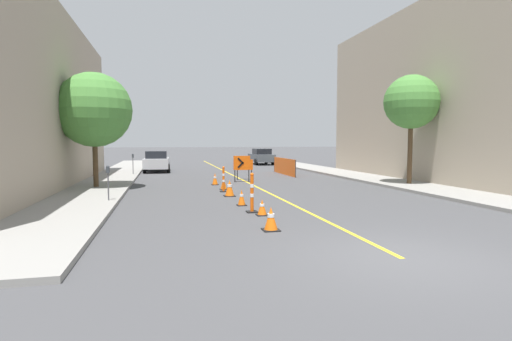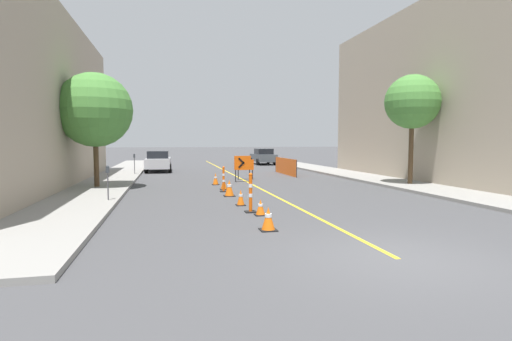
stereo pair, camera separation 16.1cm
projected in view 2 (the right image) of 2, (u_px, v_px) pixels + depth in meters
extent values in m
plane|color=#424244|center=(398.00, 259.00, 7.90)|extent=(300.00, 300.00, 0.00)
cube|color=gold|center=(234.00, 175.00, 27.60)|extent=(0.12, 40.46, 0.01)
cube|color=gray|center=(117.00, 176.00, 25.93)|extent=(2.78, 40.46, 0.14)
cube|color=gray|center=(337.00, 172.00, 29.25)|extent=(2.78, 40.46, 0.14)
cube|color=tan|center=(0.00, 99.00, 18.70)|extent=(6.00, 22.59, 8.60)
cube|color=tan|center=(451.00, 96.00, 23.64)|extent=(6.00, 18.68, 9.98)
cube|color=black|center=(268.00, 230.00, 10.44)|extent=(0.44, 0.44, 0.03)
cone|color=orange|center=(268.00, 218.00, 10.42)|extent=(0.35, 0.35, 0.60)
cylinder|color=white|center=(268.00, 215.00, 10.41)|extent=(0.18, 0.18, 0.10)
cube|color=black|center=(260.00, 215.00, 12.57)|extent=(0.36, 0.36, 0.03)
cone|color=orange|center=(261.00, 207.00, 12.55)|extent=(0.29, 0.29, 0.48)
cylinder|color=white|center=(261.00, 205.00, 12.55)|extent=(0.15, 0.15, 0.08)
cube|color=black|center=(241.00, 205.00, 14.49)|extent=(0.34, 0.34, 0.03)
cone|color=orange|center=(241.00, 197.00, 14.47)|extent=(0.27, 0.27, 0.56)
cylinder|color=white|center=(241.00, 195.00, 14.46)|extent=(0.14, 0.14, 0.09)
cube|color=black|center=(229.00, 196.00, 16.94)|extent=(0.47, 0.47, 0.03)
cone|color=orange|center=(229.00, 188.00, 16.91)|extent=(0.38, 0.38, 0.68)
cylinder|color=white|center=(229.00, 186.00, 16.90)|extent=(0.20, 0.20, 0.11)
cube|color=black|center=(224.00, 189.00, 19.27)|extent=(0.37, 0.37, 0.03)
cone|color=orange|center=(224.00, 183.00, 19.24)|extent=(0.29, 0.29, 0.60)
cylinder|color=white|center=(224.00, 181.00, 19.24)|extent=(0.15, 0.15, 0.10)
cube|color=black|center=(216.00, 185.00, 21.37)|extent=(0.38, 0.38, 0.03)
cone|color=orange|center=(216.00, 179.00, 21.35)|extent=(0.30, 0.30, 0.61)
cylinder|color=white|center=(216.00, 177.00, 21.35)|extent=(0.16, 0.16, 0.10)
cube|color=black|center=(251.00, 212.00, 13.10)|extent=(0.36, 0.36, 0.04)
cylinder|color=#EF560C|center=(251.00, 194.00, 13.06)|extent=(0.11, 0.11, 1.17)
cylinder|color=white|center=(251.00, 195.00, 13.06)|extent=(0.13, 0.13, 0.12)
cylinder|color=white|center=(251.00, 186.00, 13.04)|extent=(0.13, 0.13, 0.12)
sphere|color=#EF560C|center=(251.00, 175.00, 13.01)|extent=(0.12, 0.12, 0.12)
cube|color=black|center=(224.00, 191.00, 18.43)|extent=(0.32, 0.32, 0.04)
cylinder|color=#EF560C|center=(224.00, 180.00, 18.39)|extent=(0.10, 0.10, 1.06)
cylinder|color=white|center=(224.00, 181.00, 18.39)|extent=(0.11, 0.11, 0.11)
cylinder|color=white|center=(224.00, 175.00, 18.37)|extent=(0.11, 0.11, 0.11)
sphere|color=#EF560C|center=(223.00, 168.00, 18.34)|extent=(0.11, 0.11, 0.11)
cube|color=#EF560C|center=(243.00, 163.00, 22.78)|extent=(0.96, 0.09, 0.80)
cube|color=black|center=(241.00, 161.00, 22.72)|extent=(0.37, 0.03, 0.37)
cube|color=black|center=(241.00, 165.00, 22.73)|extent=(0.37, 0.03, 0.37)
cylinder|color=black|center=(236.00, 176.00, 22.75)|extent=(0.06, 0.06, 0.70)
cylinder|color=black|center=(250.00, 176.00, 22.92)|extent=(0.06, 0.06, 0.70)
cube|color=#EF560C|center=(245.00, 165.00, 24.22)|extent=(1.04, 0.09, 0.63)
cube|color=black|center=(244.00, 163.00, 24.15)|extent=(0.31, 0.03, 0.31)
cube|color=black|center=(244.00, 166.00, 24.17)|extent=(0.31, 0.03, 0.31)
cylinder|color=black|center=(238.00, 175.00, 24.17)|extent=(0.06, 0.06, 0.59)
cylinder|color=black|center=(252.00, 175.00, 24.36)|extent=(0.06, 0.06, 0.59)
cube|color=#EF560C|center=(285.00, 166.00, 27.97)|extent=(0.04, 5.05, 1.14)
cylinder|color=#262626|center=(297.00, 169.00, 25.51)|extent=(0.05, 0.05, 1.14)
cylinder|color=#262626|center=(276.00, 164.00, 30.43)|extent=(0.05, 0.05, 1.14)
cube|color=#B7B7BC|center=(158.00, 163.00, 30.61)|extent=(1.92, 4.35, 0.72)
cube|color=black|center=(158.00, 155.00, 30.36)|extent=(1.58, 1.98, 0.55)
cylinder|color=black|center=(148.00, 167.00, 31.75)|extent=(0.24, 0.65, 0.64)
cylinder|color=black|center=(170.00, 166.00, 32.12)|extent=(0.24, 0.65, 0.64)
cylinder|color=black|center=(146.00, 169.00, 29.16)|extent=(0.24, 0.65, 0.64)
cylinder|color=black|center=(170.00, 168.00, 29.53)|extent=(0.24, 0.65, 0.64)
cube|color=#474C51|center=(263.00, 158.00, 40.12)|extent=(1.89, 4.34, 0.72)
cube|color=black|center=(264.00, 151.00, 39.86)|extent=(1.57, 1.97, 0.55)
cylinder|color=black|center=(252.00, 161.00, 41.25)|extent=(0.23, 0.64, 0.64)
cylinder|color=black|center=(268.00, 161.00, 41.62)|extent=(0.23, 0.64, 0.64)
cylinder|color=black|center=(258.00, 162.00, 38.66)|extent=(0.23, 0.64, 0.64)
cylinder|color=black|center=(275.00, 162.00, 39.03)|extent=(0.23, 0.64, 0.64)
cylinder|color=#4C4C51|center=(108.00, 186.00, 14.86)|extent=(0.05, 0.05, 1.02)
cube|color=#33383D|center=(108.00, 170.00, 14.81)|extent=(0.12, 0.10, 0.22)
sphere|color=#33383D|center=(107.00, 167.00, 14.80)|extent=(0.11, 0.11, 0.11)
cylinder|color=#4C4C51|center=(134.00, 166.00, 26.86)|extent=(0.05, 0.05, 1.09)
cube|color=#33383D|center=(134.00, 156.00, 26.81)|extent=(0.12, 0.10, 0.22)
sphere|color=#33383D|center=(134.00, 154.00, 26.80)|extent=(0.11, 0.11, 0.11)
cylinder|color=#4C3823|center=(96.00, 162.00, 19.24)|extent=(0.24, 0.24, 2.36)
sphere|color=#478438|center=(95.00, 110.00, 19.05)|extent=(3.54, 3.54, 3.54)
cylinder|color=#4C3823|center=(411.00, 153.00, 20.53)|extent=(0.24, 0.24, 3.17)
sphere|color=#478438|center=(412.00, 102.00, 20.34)|extent=(2.76, 2.76, 2.76)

